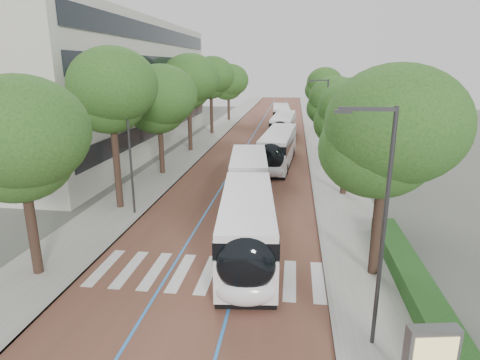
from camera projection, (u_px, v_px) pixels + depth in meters
The scene contains 20 objects.
ground at pixel (198, 286), 17.48m from camera, with size 160.00×160.00×0.00m, color #51544C.
road at pixel (265, 135), 55.61m from camera, with size 11.00×140.00×0.02m, color brown.
sidewalk_left at pixel (212, 134), 56.55m from camera, with size 4.00×140.00×0.12m, color gray.
sidewalk_right at pixel (320, 136), 54.65m from camera, with size 4.00×140.00×0.12m, color gray.
kerb_left at pixel (225, 134), 56.31m from camera, with size 0.20×140.00×0.14m, color gray.
kerb_right at pixel (306, 136), 54.89m from camera, with size 0.20×140.00×0.14m, color gray.
zebra_crossing at pixel (208, 274), 18.40m from camera, with size 10.55×3.60×0.01m.
lane_line_left at pixel (253, 135), 55.81m from camera, with size 0.12×126.00×0.01m, color #2A7BD4.
lane_line_right at pixel (276, 135), 55.41m from camera, with size 0.12×126.00×0.01m, color #2A7BD4.
office_building at pixel (84, 87), 44.73m from camera, with size 18.11×40.00×14.00m.
hedge at pixel (418, 290), 16.18m from camera, with size 1.20×14.00×0.80m, color #174217.
streetlight_near at pixel (380, 213), 12.46m from camera, with size 1.82×0.20×8.00m.
streetlight_far at pixel (324, 117), 36.30m from camera, with size 1.82×0.20×8.00m.
lamp_post_left at pixel (130, 152), 24.76m from camera, with size 0.14×0.14×8.00m, color #323235.
trees_left at pixel (188, 90), 42.85m from camera, with size 6.40×60.97×9.98m.
trees_right at pixel (340, 106), 33.74m from camera, with size 5.79×47.38×8.80m.
lead_bus at pixel (248, 202), 23.28m from camera, with size 4.38×18.55×3.20m.
bus_queued_0 at pixel (278, 149), 38.24m from camera, with size 3.35×12.54×3.20m.
bus_queued_1 at pixel (283, 128), 51.47m from camera, with size 3.09×12.50×3.20m.
bus_queued_2 at pixel (281, 116), 62.77m from camera, with size 3.10×12.50×3.20m.
Camera 1 is at (3.86, -15.17, 9.22)m, focal length 30.00 mm.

